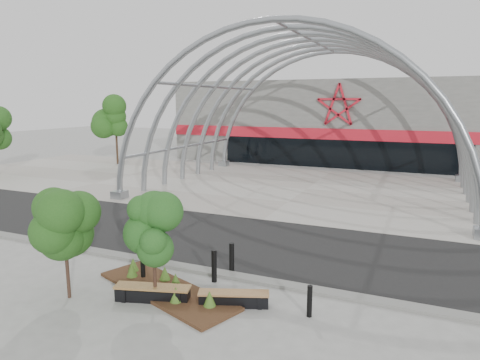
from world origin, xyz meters
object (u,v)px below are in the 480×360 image
object	(u,v)px
street_tree_1	(153,231)
bench_0	(153,294)
bench_1	(234,299)
bollard_2	(232,258)
street_tree_0	(64,222)

from	to	relation	value
street_tree_1	bench_0	distance (m)	2.01
street_tree_1	bench_1	distance (m)	3.14
bench_1	bench_0	bearing A→B (deg)	-163.82
street_tree_1	bench_0	bearing A→B (deg)	178.02
bollard_2	bench_1	bearing A→B (deg)	-63.89
bench_1	street_tree_1	bearing A→B (deg)	-163.03
street_tree_1	bollard_2	size ratio (longest dim) A/B	2.81
street_tree_1	street_tree_0	bearing A→B (deg)	-162.07
street_tree_1	bench_1	world-z (taller)	street_tree_1
bench_1	bollard_2	size ratio (longest dim) A/B	1.92
bench_0	bollard_2	bearing A→B (deg)	66.06
street_tree_1	bench_0	world-z (taller)	street_tree_1
street_tree_0	bench_1	xyz separation A→B (m)	(4.91, 1.55, -2.21)
bench_0	bench_1	distance (m)	2.50
street_tree_0	bollard_2	bearing A→B (deg)	44.78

